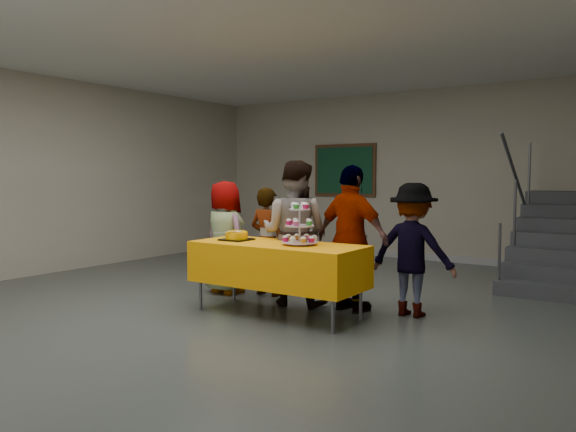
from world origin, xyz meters
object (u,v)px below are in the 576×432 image
schoolchild_d (352,239)px  staircase (569,247)px  cupcake_stand (300,229)px  bear_cake (237,235)px  schoolchild_b (267,241)px  schoolchild_e (413,250)px  schoolchild_c (294,233)px  schoolchild_a (225,237)px  bake_table (277,263)px  noticeboard (345,170)px

schoolchild_d → staircase: 3.69m
cupcake_stand → bear_cake: (-0.82, -0.03, -0.11)m
cupcake_stand → schoolchild_b: bearing=142.2°
schoolchild_b → schoolchild_e: (1.90, 0.02, 0.03)m
schoolchild_b → schoolchild_d: 1.28m
bear_cake → staircase: staircase is taller
bear_cake → schoolchild_e: bearing=24.5°
schoolchild_e → bear_cake: bearing=23.8°
bear_cake → schoolchild_c: schoolchild_c is taller
schoolchild_a → schoolchild_b: size_ratio=1.06×
cupcake_stand → staircase: (2.03, 3.83, -0.45)m
cupcake_stand → bear_cake: cupcake_stand is taller
cupcake_stand → schoolchild_e: (0.93, 0.77, -0.23)m
schoolchild_b → schoolchild_d: schoolchild_d is taller
bear_cake → schoolchild_a: 0.90m
bear_cake → schoolchild_c: (0.42, 0.53, 0.00)m
schoolchild_a → schoolchild_c: bearing=-170.3°
bake_table → schoolchild_b: size_ratio=1.40×
cupcake_stand → staircase: bearing=62.1°
schoolchild_b → schoolchild_e: size_ratio=0.95×
schoolchild_a → schoolchild_c: 1.10m
schoolchild_a → schoolchild_e: (2.42, 0.21, -0.00)m
bear_cake → noticeboard: size_ratio=0.28×
schoolchild_b → staircase: (2.99, 3.08, -0.18)m
schoolchild_b → schoolchild_e: bearing=-177.9°
schoolchild_a → schoolchild_b: bearing=-147.0°
bake_table → schoolchild_c: bearing=103.5°
staircase → noticeboard: bearing=168.2°
schoolchild_c → schoolchild_a: bearing=-13.2°
schoolchild_e → noticeboard: size_ratio=1.09×
bear_cake → schoolchild_d: 1.28m
bear_cake → cupcake_stand: bearing=2.2°
schoolchild_c → schoolchild_d: bearing=177.0°
schoolchild_d → noticeboard: size_ratio=1.24×
cupcake_stand → bear_cake: bearing=-177.8°
schoolchild_a → staircase: (3.51, 3.27, -0.22)m
schoolchild_d → schoolchild_c: bearing=18.6°
bake_table → schoolchild_e: (1.20, 0.78, 0.15)m
schoolchild_c → noticeboard: 4.53m
cupcake_stand → noticeboard: bearing=113.0°
cupcake_stand → schoolchild_c: size_ratio=0.27×
schoolchild_b → schoolchild_c: 0.64m
noticeboard → cupcake_stand: bearing=-67.0°
cupcake_stand → schoolchild_b: schoolchild_b is taller
bake_table → bear_cake: (-0.55, -0.01, 0.27)m
schoolchild_c → schoolchild_b: bearing=-33.8°
cupcake_stand → schoolchild_a: (-1.48, 0.56, -0.23)m
schoolchild_c → schoolchild_e: size_ratio=1.17×
noticeboard → bake_table: bearing=-69.9°
bear_cake → schoolchild_e: size_ratio=0.25×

